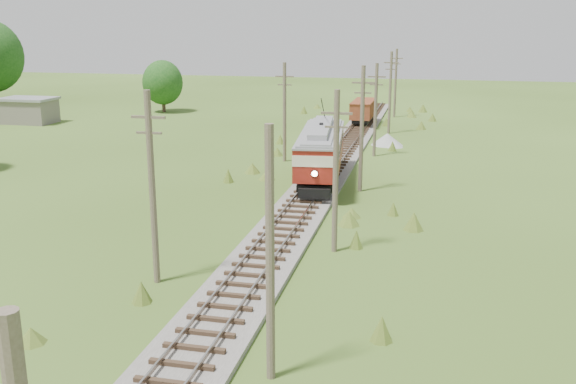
# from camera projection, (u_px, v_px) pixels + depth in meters

# --- Properties ---
(railbed_main) EXTENTS (3.60, 96.00, 0.57)m
(railbed_main) POSITION_uv_depth(u_px,v_px,m) (323.00, 177.00, 50.03)
(railbed_main) COLOR #605B54
(railbed_main) RESTS_ON ground
(streetcar) EXTENTS (4.42, 13.20, 5.98)m
(streetcar) POSITION_uv_depth(u_px,v_px,m) (321.00, 148.00, 48.10)
(streetcar) COLOR black
(streetcar) RESTS_ON ground
(gondola) EXTENTS (2.45, 7.32, 2.42)m
(gondola) POSITION_uv_depth(u_px,v_px,m) (363.00, 110.00, 75.91)
(gondola) COLOR black
(gondola) RESTS_ON ground
(gravel_pile) EXTENTS (3.27, 3.47, 1.19)m
(gravel_pile) POSITION_uv_depth(u_px,v_px,m) (388.00, 140.00, 63.87)
(gravel_pile) COLOR gray
(gravel_pile) RESTS_ON ground
(utility_pole_r_1) EXTENTS (0.30, 0.30, 8.80)m
(utility_pole_r_1) POSITION_uv_depth(u_px,v_px,m) (270.00, 257.00, 20.94)
(utility_pole_r_1) COLOR brown
(utility_pole_r_1) RESTS_ON ground
(utility_pole_r_2) EXTENTS (1.60, 0.30, 8.60)m
(utility_pole_r_2) POSITION_uv_depth(u_px,v_px,m) (336.00, 171.00, 33.16)
(utility_pole_r_2) COLOR brown
(utility_pole_r_2) RESTS_ON ground
(utility_pole_r_3) EXTENTS (1.60, 0.30, 9.00)m
(utility_pole_r_3) POSITION_uv_depth(u_px,v_px,m) (362.00, 128.00, 45.39)
(utility_pole_r_3) COLOR brown
(utility_pole_r_3) RESTS_ON ground
(utility_pole_r_4) EXTENTS (1.60, 0.30, 8.40)m
(utility_pole_r_4) POSITION_uv_depth(u_px,v_px,m) (376.00, 109.00, 57.77)
(utility_pole_r_4) COLOR brown
(utility_pole_r_4) RESTS_ON ground
(utility_pole_r_5) EXTENTS (1.60, 0.30, 8.90)m
(utility_pole_r_5) POSITION_uv_depth(u_px,v_px,m) (390.00, 92.00, 69.89)
(utility_pole_r_5) COLOR brown
(utility_pole_r_5) RESTS_ON ground
(utility_pole_r_6) EXTENTS (1.60, 0.30, 8.70)m
(utility_pole_r_6) POSITION_uv_depth(u_px,v_px,m) (396.00, 82.00, 82.22)
(utility_pole_r_6) COLOR brown
(utility_pole_r_6) RESTS_ON ground
(utility_pole_l_a) EXTENTS (1.60, 0.30, 9.00)m
(utility_pole_l_a) POSITION_uv_depth(u_px,v_px,m) (152.00, 187.00, 29.04)
(utility_pole_l_a) COLOR brown
(utility_pole_l_a) RESTS_ON ground
(utility_pole_l_b) EXTENTS (1.60, 0.30, 8.60)m
(utility_pole_l_b) POSITION_uv_depth(u_px,v_px,m) (285.00, 111.00, 55.57)
(utility_pole_l_b) COLOR brown
(utility_pole_l_b) RESTS_ON ground
(tree_mid_a) EXTENTS (5.46, 5.46, 7.03)m
(tree_mid_a) POSITION_uv_depth(u_px,v_px,m) (163.00, 83.00, 87.09)
(tree_mid_a) COLOR #38281C
(tree_mid_a) RESTS_ON ground
(shed) EXTENTS (6.40, 4.40, 3.10)m
(shed) POSITION_uv_depth(u_px,v_px,m) (29.00, 110.00, 78.00)
(shed) COLOR slate
(shed) RESTS_ON ground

